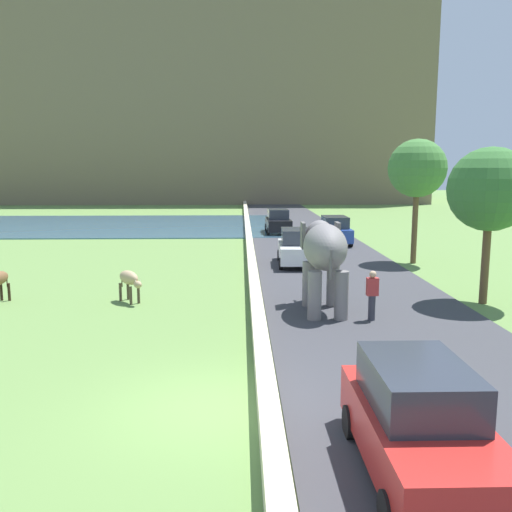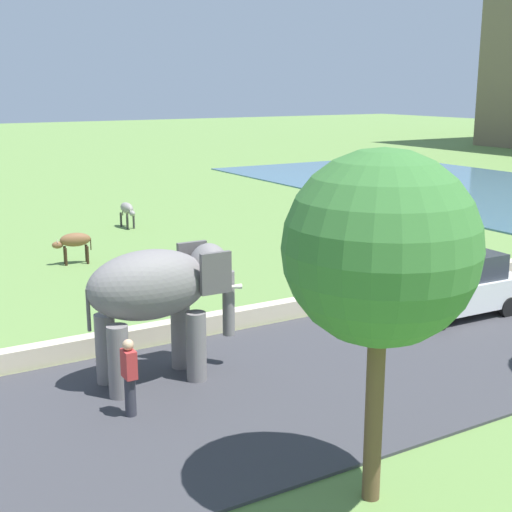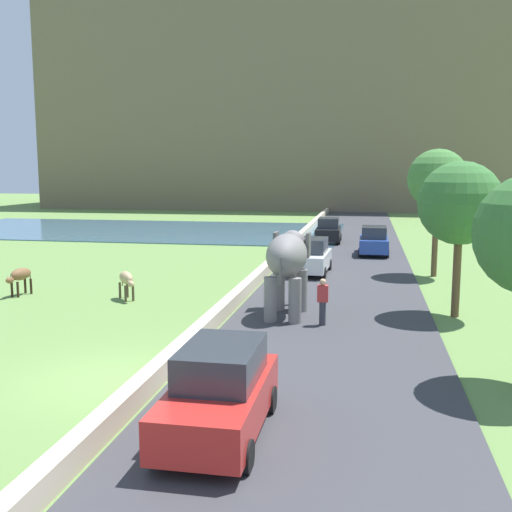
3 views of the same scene
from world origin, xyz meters
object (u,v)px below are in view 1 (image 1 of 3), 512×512
object	(u,v)px
car_red	(419,422)
cow_tan	(130,280)
elephant	(324,252)
car_black	(278,222)
person_beside_elephant	(372,295)
car_blue	(334,230)
car_white	(296,248)

from	to	relation	value
car_red	cow_tan	size ratio (longest dim) A/B	3.12
elephant	cow_tan	distance (m)	6.99
car_red	car_black	world-z (taller)	same
car_red	cow_tan	bearing A→B (deg)	120.53
person_beside_elephant	cow_tan	size ratio (longest dim) A/B	1.27
car_black	cow_tan	xyz separation A→B (m)	(-6.72, -20.69, -0.06)
car_blue	car_black	distance (m)	6.72
person_beside_elephant	cow_tan	world-z (taller)	person_beside_elephant
elephant	car_white	distance (m)	8.95
person_beside_elephant	car_black	xyz separation A→B (m)	(-1.35, 23.44, 0.03)
car_black	cow_tan	distance (m)	21.75
car_red	car_black	size ratio (longest dim) A/B	0.99
person_beside_elephant	car_red	distance (m)	8.75
cow_tan	car_black	bearing A→B (deg)	72.02
car_white	car_black	world-z (taller)	same
person_beside_elephant	car_blue	bearing A→B (deg)	84.12
elephant	car_black	size ratio (longest dim) A/B	0.86
car_red	car_white	distance (m)	18.75
car_red	person_beside_elephant	bearing A→B (deg)	81.15
car_blue	elephant	bearing A→B (deg)	-100.94
cow_tan	car_red	bearing A→B (deg)	-59.47
person_beside_elephant	car_red	size ratio (longest dim) A/B	0.41
car_blue	cow_tan	size ratio (longest dim) A/B	3.13
car_white	elephant	bearing A→B (deg)	-89.99
person_beside_elephant	cow_tan	distance (m)	8.52
car_black	person_beside_elephant	bearing A→B (deg)	-86.71
car_blue	cow_tan	bearing A→B (deg)	-123.76
car_blue	car_red	bearing A→B (deg)	-96.87
person_beside_elephant	elephant	bearing A→B (deg)	137.56
elephant	car_blue	bearing A→B (deg)	79.06
car_white	cow_tan	bearing A→B (deg)	-132.40
elephant	car_black	xyz separation A→B (m)	(-0.00, 22.21, -1.14)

